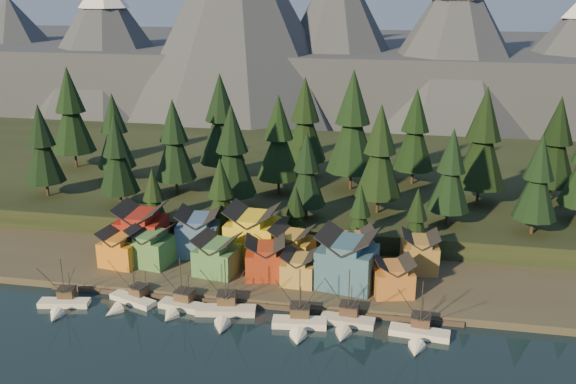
% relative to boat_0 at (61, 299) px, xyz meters
% --- Properties ---
extents(ground, '(500.00, 500.00, 0.00)m').
position_rel_boat_0_xyz_m(ground, '(33.90, -7.72, -1.91)').
color(ground, black).
rests_on(ground, ground).
extents(shore_strip, '(400.00, 50.00, 1.50)m').
position_rel_boat_0_xyz_m(shore_strip, '(33.90, 32.28, -1.16)').
color(shore_strip, '#3C382C').
rests_on(shore_strip, ground).
extents(hillside, '(420.00, 100.00, 6.00)m').
position_rel_boat_0_xyz_m(hillside, '(33.90, 82.28, 1.09)').
color(hillside, black).
rests_on(hillside, ground).
extents(dock, '(80.00, 4.00, 1.00)m').
position_rel_boat_0_xyz_m(dock, '(33.90, 8.78, -1.41)').
color(dock, '#4C3F36').
rests_on(dock, ground).
extents(mountain_ridge, '(560.00, 190.00, 90.00)m').
position_rel_boat_0_xyz_m(mountain_ridge, '(29.70, 205.87, 24.14)').
color(mountain_ridge, '#424855').
rests_on(mountain_ridge, ground).
extents(boat_0, '(9.99, 10.60, 10.46)m').
position_rel_boat_0_xyz_m(boat_0, '(0.00, 0.00, 0.00)').
color(boat_0, white).
rests_on(boat_0, ground).
extents(boat_1, '(10.26, 10.59, 10.37)m').
position_rel_boat_0_xyz_m(boat_1, '(11.69, 3.65, -0.05)').
color(boat_1, silver).
rests_on(boat_1, ground).
extents(boat_2, '(8.84, 9.44, 11.23)m').
position_rel_boat_0_xyz_m(boat_2, '(21.82, 3.27, 0.36)').
color(boat_2, beige).
rests_on(boat_2, ground).
extents(boat_3, '(11.68, 12.44, 11.84)m').
position_rel_boat_0_xyz_m(boat_3, '(30.98, 2.58, 0.21)').
color(boat_3, beige).
rests_on(boat_3, ground).
extents(boat_4, '(10.19, 10.90, 12.00)m').
position_rel_boat_0_xyz_m(boat_4, '(45.09, 0.91, 0.41)').
color(boat_4, white).
rests_on(boat_4, ground).
extents(boat_5, '(10.15, 10.93, 11.51)m').
position_rel_boat_0_xyz_m(boat_5, '(53.23, 3.23, 0.27)').
color(boat_5, beige).
rests_on(boat_5, ground).
extents(boat_6, '(10.84, 11.61, 11.29)m').
position_rel_boat_0_xyz_m(boat_6, '(65.87, 1.37, 0.14)').
color(boat_6, white).
rests_on(boat_6, ground).
extents(house_front_0, '(8.61, 8.25, 7.68)m').
position_rel_boat_0_xyz_m(house_front_0, '(4.09, 17.65, 3.62)').
color(house_front_0, orange).
rests_on(house_front_0, shore_strip).
extents(house_front_1, '(9.27, 9.00, 8.37)m').
position_rel_boat_0_xyz_m(house_front_1, '(10.24, 19.07, 3.98)').
color(house_front_1, '#467B43').
rests_on(house_front_1, shore_strip).
extents(house_front_2, '(9.33, 9.38, 8.01)m').
position_rel_boat_0_xyz_m(house_front_2, '(25.22, 17.52, 3.80)').
color(house_front_2, '#447E47').
rests_on(house_front_2, shore_strip).
extents(house_front_3, '(9.19, 8.90, 8.02)m').
position_rel_boat_0_xyz_m(house_front_3, '(35.27, 17.74, 3.80)').
color(house_front_3, maroon).
rests_on(house_front_3, shore_strip).
extents(house_front_4, '(6.79, 7.28, 6.63)m').
position_rel_boat_0_xyz_m(house_front_4, '(42.48, 16.07, 3.07)').
color(house_front_4, '#AA873C').
rests_on(house_front_4, shore_strip).
extents(house_front_5, '(12.31, 11.53, 11.26)m').
position_rel_boat_0_xyz_m(house_front_5, '(51.82, 16.70, 5.50)').
color(house_front_5, '#315A76').
rests_on(house_front_5, shore_strip).
extents(house_front_6, '(8.79, 8.50, 7.27)m').
position_rel_boat_0_xyz_m(house_front_6, '(60.83, 14.77, 3.41)').
color(house_front_6, '#B86F2F').
rests_on(house_front_6, shore_strip).
extents(house_back_0, '(9.97, 9.58, 10.74)m').
position_rel_boat_0_xyz_m(house_back_0, '(5.68, 24.99, 5.22)').
color(house_back_0, maroon).
rests_on(house_back_0, shore_strip).
extents(house_back_1, '(9.94, 10.03, 10.00)m').
position_rel_boat_0_xyz_m(house_back_1, '(18.47, 26.38, 4.84)').
color(house_back_1, '#3C5B8E').
rests_on(house_back_1, shore_strip).
extents(house_back_2, '(11.06, 10.24, 11.28)m').
position_rel_boat_0_xyz_m(house_back_2, '(30.31, 27.11, 5.51)').
color(house_back_2, yellow).
rests_on(house_back_2, shore_strip).
extents(house_back_3, '(9.56, 8.81, 8.56)m').
position_rel_boat_0_xyz_m(house_back_3, '(39.56, 24.07, 4.09)').
color(house_back_3, '#B7892F').
rests_on(house_back_3, shore_strip).
extents(house_back_4, '(10.06, 9.83, 9.05)m').
position_rel_boat_0_xyz_m(house_back_4, '(52.56, 23.53, 4.34)').
color(house_back_4, '#9B6237').
rests_on(house_back_4, shore_strip).
extents(house_back_5, '(8.07, 8.15, 8.28)m').
position_rel_boat_0_xyz_m(house_back_5, '(65.82, 26.28, 3.93)').
color(house_back_5, olive).
rests_on(house_back_5, shore_strip).
extents(tree_hill_0, '(10.26, 10.26, 23.90)m').
position_rel_boat_0_xyz_m(tree_hill_0, '(-28.10, 44.28, 17.15)').
color(tree_hill_0, '#332319').
rests_on(tree_hill_0, hillside).
extents(tree_hill_1, '(10.46, 10.46, 24.38)m').
position_rel_boat_0_xyz_m(tree_hill_1, '(-16.10, 60.28, 17.41)').
color(tree_hill_1, '#332319').
rests_on(tree_hill_1, hillside).
extents(tree_hill_2, '(9.84, 9.84, 22.93)m').
position_rel_boat_0_xyz_m(tree_hill_2, '(-6.10, 40.28, 16.62)').
color(tree_hill_2, '#332319').
rests_on(tree_hill_2, hillside).
extents(tree_hill_3, '(10.66, 10.66, 24.83)m').
position_rel_boat_0_xyz_m(tree_hill_3, '(3.90, 52.28, 17.66)').
color(tree_hill_3, '#332319').
rests_on(tree_hill_3, hillside).
extents(tree_hill_4, '(12.62, 12.62, 29.41)m').
position_rel_boat_0_xyz_m(tree_hill_4, '(11.90, 67.28, 20.17)').
color(tree_hill_4, '#332319').
rests_on(tree_hill_4, hillside).
extents(tree_hill_5, '(11.23, 11.23, 26.15)m').
position_rel_boat_0_xyz_m(tree_hill_5, '(21.90, 42.28, 18.38)').
color(tree_hill_5, '#332319').
rests_on(tree_hill_5, hillside).
extents(tree_hill_6, '(11.15, 11.15, 25.99)m').
position_rel_boat_0_xyz_m(tree_hill_6, '(29.90, 57.28, 18.29)').
color(tree_hill_6, '#332319').
rests_on(tree_hill_6, hillside).
extents(tree_hill_7, '(8.91, 8.91, 20.75)m').
position_rel_boat_0_xyz_m(tree_hill_7, '(39.90, 40.28, 15.42)').
color(tree_hill_7, '#332319').
rests_on(tree_hill_7, hillside).
extents(tree_hill_8, '(13.63, 13.63, 31.75)m').
position_rel_boat_0_xyz_m(tree_hill_8, '(47.90, 64.28, 21.45)').
color(tree_hill_8, '#332319').
rests_on(tree_hill_8, hillside).
extents(tree_hill_9, '(11.31, 11.31, 26.34)m').
position_rel_boat_0_xyz_m(tree_hill_9, '(55.90, 47.28, 18.48)').
color(tree_hill_9, '#332319').
rests_on(tree_hill_9, hillside).
extents(tree_hill_10, '(11.24, 11.24, 26.18)m').
position_rel_boat_0_xyz_m(tree_hill_10, '(63.90, 72.28, 18.40)').
color(tree_hill_10, '#332319').
rests_on(tree_hill_10, hillside).
extents(tree_hill_11, '(9.62, 9.62, 22.41)m').
position_rel_boat_0_xyz_m(tree_hill_11, '(71.90, 42.28, 16.34)').
color(tree_hill_11, '#332319').
rests_on(tree_hill_11, hillside).
extents(tree_hill_12, '(12.56, 12.56, 29.27)m').
position_rel_boat_0_xyz_m(tree_hill_12, '(79.90, 58.28, 20.09)').
color(tree_hill_12, '#332319').
rests_on(tree_hill_12, hillside).
extents(tree_hill_13, '(9.57, 9.57, 22.30)m').
position_rel_boat_0_xyz_m(tree_hill_13, '(89.90, 40.28, 16.27)').
color(tree_hill_13, '#332319').
rests_on(tree_hill_13, hillside).
extents(tree_hill_14, '(11.36, 11.36, 26.47)m').
position_rel_boat_0_xyz_m(tree_hill_14, '(97.90, 64.28, 18.56)').
color(tree_hill_14, '#332319').
rests_on(tree_hill_14, hillside).
extents(tree_hill_15, '(12.05, 12.05, 28.08)m').
position_rel_boat_0_xyz_m(tree_hill_15, '(33.90, 74.28, 19.44)').
color(tree_hill_15, '#332319').
rests_on(tree_hill_15, hillside).
extents(tree_hill_16, '(12.76, 12.76, 29.72)m').
position_rel_boat_0_xyz_m(tree_hill_16, '(-34.10, 70.28, 20.34)').
color(tree_hill_16, '#332319').
rests_on(tree_hill_16, hillside).
extents(tree_shore_0, '(7.35, 7.35, 17.12)m').
position_rel_boat_0_xyz_m(tree_shore_0, '(5.90, 32.28, 8.94)').
color(tree_shore_0, '#332319').
rests_on(tree_shore_0, shore_strip).
extents(tree_shore_1, '(8.72, 8.72, 20.31)m').
position_rel_boat_0_xyz_m(tree_shore_1, '(21.90, 32.28, 10.69)').
color(tree_shore_1, '#332319').
rests_on(tree_shore_1, shore_strip).
extents(tree_shore_2, '(6.38, 6.38, 14.85)m').
position_rel_boat_0_xyz_m(tree_shore_2, '(38.90, 32.28, 7.69)').
color(tree_shore_2, '#332319').
rests_on(tree_shore_2, shore_strip).
extents(tree_shore_3, '(6.92, 6.92, 16.11)m').
position_rel_boat_0_xyz_m(tree_shore_3, '(52.90, 32.28, 8.38)').
color(tree_shore_3, '#332319').
rests_on(tree_shore_3, shore_strip).
extents(tree_shore_4, '(6.90, 6.90, 16.07)m').
position_rel_boat_0_xyz_m(tree_shore_4, '(64.90, 32.28, 8.36)').
color(tree_shore_4, '#332319').
rests_on(tree_shore_4, shore_strip).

